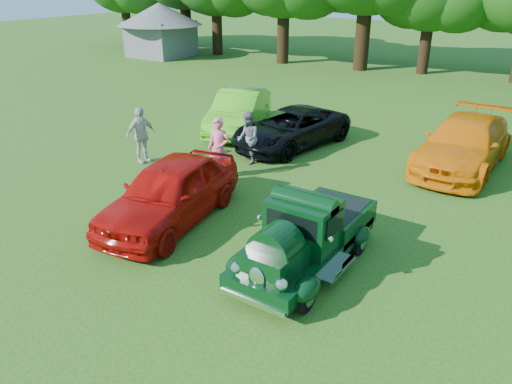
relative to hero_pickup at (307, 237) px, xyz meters
The scene contains 10 objects.
ground 1.95m from the hero_pickup, 159.12° to the right, with size 120.00×120.00×0.00m, color #205113.
hero_pickup is the anchor object (origin of this frame).
red_convertible 4.00m from the hero_pickup, behind, with size 1.95×4.86×1.65m, color #AD0B07.
back_car_lime 10.51m from the hero_pickup, 133.71° to the left, with size 1.71×4.92×1.62m, color #45B718.
back_car_black 8.36m from the hero_pickup, 122.42° to the left, with size 2.31×5.01×1.39m, color black.
back_car_orange 8.42m from the hero_pickup, 80.58° to the left, with size 2.30×5.65×1.64m, color orange.
spectator_pink 5.69m from the hero_pickup, 147.30° to the left, with size 0.71×0.46×1.94m, color #F26483.
spectator_grey 6.69m from the hero_pickup, 135.68° to the left, with size 0.86×0.67×1.78m, color slate.
spectator_white 8.34m from the hero_pickup, 160.82° to the left, with size 1.13×0.47×1.92m, color beige.
gazebo 31.28m from the hero_pickup, 139.32° to the left, with size 6.40×6.40×3.90m.
Camera 1 is at (6.07, -7.93, 6.05)m, focal length 35.00 mm.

